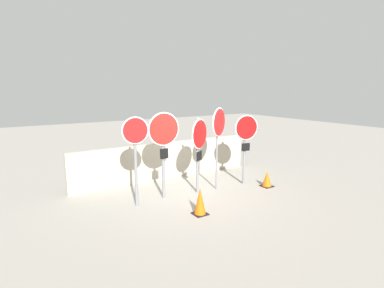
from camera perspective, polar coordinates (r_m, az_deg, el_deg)
name	(u,v)px	position (r m, az deg, el deg)	size (l,w,h in m)	color
ground_plane	(191,191)	(8.95, -0.11, -9.03)	(40.00, 40.00, 0.00)	gray
fence_back	(167,161)	(10.04, -4.74, -3.17)	(6.36, 0.12, 1.24)	#A89E89
stop_sign_0	(135,144)	(7.57, -10.73, 0.04)	(0.68, 0.16, 2.33)	slate
stop_sign_1	(164,139)	(8.01, -5.42, 1.05)	(0.89, 0.14, 2.39)	slate
stop_sign_2	(199,140)	(8.47, 1.37, 0.69)	(0.75, 0.44, 2.20)	slate
stop_sign_3	(219,127)	(8.73, 5.12, 3.21)	(0.74, 0.44, 2.46)	slate
stop_sign_4	(246,136)	(9.38, 10.20, 1.44)	(0.76, 0.21, 2.20)	slate
traffic_cone_0	(200,201)	(7.32, 1.55, -10.85)	(0.34, 0.34, 0.66)	black
traffic_cone_1	(267,179)	(9.60, 14.11, -6.45)	(0.34, 0.34, 0.50)	black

